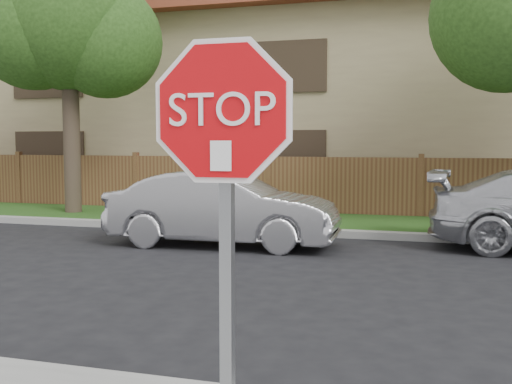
% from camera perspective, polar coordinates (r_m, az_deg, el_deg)
% --- Properties ---
extents(far_curb, '(70.00, 0.30, 0.15)m').
position_cam_1_polar(far_curb, '(12.62, 15.13, -4.15)').
color(far_curb, gray).
rests_on(far_curb, ground).
extents(grass_strip, '(70.00, 3.00, 0.12)m').
position_cam_1_polar(grass_strip, '(14.25, 15.26, -3.20)').
color(grass_strip, '#1E4714').
rests_on(grass_strip, ground).
extents(fence, '(70.00, 0.12, 1.60)m').
position_cam_1_polar(fence, '(15.77, 15.42, 0.26)').
color(fence, '#58331F').
rests_on(fence, ground).
extents(apartment_building, '(35.20, 9.20, 7.20)m').
position_cam_1_polar(apartment_building, '(21.38, 15.80, 8.72)').
color(apartment_building, '#9B8860').
rests_on(apartment_building, ground).
extents(tree_left, '(4.80, 3.90, 7.78)m').
position_cam_1_polar(tree_left, '(16.96, -17.62, 15.53)').
color(tree_left, '#382B21').
rests_on(tree_left, ground).
extents(stop_sign, '(1.01, 0.13, 2.55)m').
position_cam_1_polar(stop_sign, '(3.01, -3.08, 1.57)').
color(stop_sign, gray).
rests_on(stop_sign, sidewalk_near).
extents(sedan_left, '(4.44, 1.67, 1.45)m').
position_cam_1_polar(sedan_left, '(11.53, -3.16, -1.56)').
color(sedan_left, '#A9A8AC').
rests_on(sedan_left, ground).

